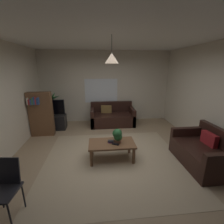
{
  "coord_description": "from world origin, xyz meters",
  "views": [
    {
      "loc": [
        -0.37,
        -3.36,
        2.13
      ],
      "look_at": [
        0.0,
        0.3,
        1.05
      ],
      "focal_mm": 24.79,
      "sensor_mm": 36.0,
      "label": 1
    }
  ],
  "objects_px": {
    "couch_right_side": "(204,153)",
    "tv_stand": "(53,122)",
    "book_on_table_1": "(111,141)",
    "folding_chair": "(4,185)",
    "book_on_table_0": "(111,142)",
    "tv": "(51,108)",
    "potted_plant_on_table": "(118,136)",
    "pendant_lamp": "(112,58)",
    "bookshelf_corner": "(41,114)",
    "remote_on_table_1": "(115,142)",
    "coffee_table": "(112,145)",
    "remote_on_table_0": "(115,144)",
    "couch_under_window": "(112,117)",
    "potted_palm_corner": "(52,110)"
  },
  "relations": [
    {
      "from": "couch_right_side",
      "to": "tv",
      "type": "distance_m",
      "value": 4.65
    },
    {
      "from": "remote_on_table_0",
      "to": "remote_on_table_1",
      "type": "xyz_separation_m",
      "value": [
        0.0,
        0.12,
        0.0
      ]
    },
    {
      "from": "potted_palm_corner",
      "to": "tv_stand",
      "type": "bearing_deg",
      "value": -76.28
    },
    {
      "from": "book_on_table_1",
      "to": "tv_stand",
      "type": "relative_size",
      "value": 0.15
    },
    {
      "from": "couch_under_window",
      "to": "remote_on_table_1",
      "type": "distance_m",
      "value": 2.31
    },
    {
      "from": "book_on_table_1",
      "to": "tv",
      "type": "xyz_separation_m",
      "value": [
        -1.86,
        2.03,
        0.33
      ]
    },
    {
      "from": "coffee_table",
      "to": "book_on_table_1",
      "type": "distance_m",
      "value": 0.11
    },
    {
      "from": "folding_chair",
      "to": "potted_palm_corner",
      "type": "bearing_deg",
      "value": 94.86
    },
    {
      "from": "coffee_table",
      "to": "tv_stand",
      "type": "height_order",
      "value": "tv_stand"
    },
    {
      "from": "tv_stand",
      "to": "tv",
      "type": "distance_m",
      "value": 0.54
    },
    {
      "from": "couch_right_side",
      "to": "tv",
      "type": "xyz_separation_m",
      "value": [
        -3.91,
        2.46,
        0.51
      ]
    },
    {
      "from": "remote_on_table_0",
      "to": "remote_on_table_1",
      "type": "bearing_deg",
      "value": -151.79
    },
    {
      "from": "book_on_table_1",
      "to": "book_on_table_0",
      "type": "bearing_deg",
      "value": -58.18
    },
    {
      "from": "book_on_table_0",
      "to": "folding_chair",
      "type": "bearing_deg",
      "value": -141.99
    },
    {
      "from": "coffee_table",
      "to": "remote_on_table_1",
      "type": "xyz_separation_m",
      "value": [
        0.08,
        0.02,
        0.08
      ]
    },
    {
      "from": "couch_under_window",
      "to": "folding_chair",
      "type": "distance_m",
      "value": 4.08
    },
    {
      "from": "remote_on_table_0",
      "to": "folding_chair",
      "type": "bearing_deg",
      "value": -27.56
    },
    {
      "from": "potted_palm_corner",
      "to": "bookshelf_corner",
      "type": "distance_m",
      "value": 0.95
    },
    {
      "from": "couch_right_side",
      "to": "tv_stand",
      "type": "height_order",
      "value": "couch_right_side"
    },
    {
      "from": "book_on_table_1",
      "to": "folding_chair",
      "type": "distance_m",
      "value": 2.09
    },
    {
      "from": "folding_chair",
      "to": "pendant_lamp",
      "type": "relative_size",
      "value": 1.62
    },
    {
      "from": "tv_stand",
      "to": "folding_chair",
      "type": "bearing_deg",
      "value": -86.32
    },
    {
      "from": "couch_right_side",
      "to": "remote_on_table_1",
      "type": "bearing_deg",
      "value": -102.42
    },
    {
      "from": "couch_right_side",
      "to": "tv_stand",
      "type": "xyz_separation_m",
      "value": [
        -3.91,
        2.48,
        -0.02
      ]
    },
    {
      "from": "potted_plant_on_table",
      "to": "folding_chair",
      "type": "bearing_deg",
      "value": -144.57
    },
    {
      "from": "tv_stand",
      "to": "pendant_lamp",
      "type": "xyz_separation_m",
      "value": [
        1.88,
        -2.07,
        2.04
      ]
    },
    {
      "from": "book_on_table_1",
      "to": "pendant_lamp",
      "type": "bearing_deg",
      "value": -34.37
    },
    {
      "from": "bookshelf_corner",
      "to": "pendant_lamp",
      "type": "relative_size",
      "value": 2.61
    },
    {
      "from": "bookshelf_corner",
      "to": "couch_under_window",
      "type": "bearing_deg",
      "value": 17.83
    },
    {
      "from": "potted_plant_on_table",
      "to": "book_on_table_1",
      "type": "bearing_deg",
      "value": 176.81
    },
    {
      "from": "remote_on_table_1",
      "to": "folding_chair",
      "type": "bearing_deg",
      "value": -64.75
    },
    {
      "from": "book_on_table_0",
      "to": "tv_stand",
      "type": "relative_size",
      "value": 0.14
    },
    {
      "from": "couch_right_side",
      "to": "tv_stand",
      "type": "relative_size",
      "value": 1.5
    },
    {
      "from": "couch_right_side",
      "to": "potted_plant_on_table",
      "type": "xyz_separation_m",
      "value": [
        -1.9,
        0.41,
        0.33
      ]
    },
    {
      "from": "couch_under_window",
      "to": "bookshelf_corner",
      "type": "relative_size",
      "value": 1.15
    },
    {
      "from": "book_on_table_1",
      "to": "pendant_lamp",
      "type": "height_order",
      "value": "pendant_lamp"
    },
    {
      "from": "remote_on_table_0",
      "to": "tv",
      "type": "height_order",
      "value": "tv"
    },
    {
      "from": "couch_right_side",
      "to": "remote_on_table_1",
      "type": "relative_size",
      "value": 8.45
    },
    {
      "from": "folding_chair",
      "to": "pendant_lamp",
      "type": "xyz_separation_m",
      "value": [
        1.67,
        1.28,
        1.78
      ]
    },
    {
      "from": "tv_stand",
      "to": "tv",
      "type": "xyz_separation_m",
      "value": [
        0.0,
        -0.02,
        0.54
      ]
    },
    {
      "from": "bookshelf_corner",
      "to": "tv",
      "type": "bearing_deg",
      "value": 68.66
    },
    {
      "from": "book_on_table_0",
      "to": "bookshelf_corner",
      "type": "xyz_separation_m",
      "value": [
        -2.05,
        1.56,
        0.28
      ]
    },
    {
      "from": "folding_chair",
      "to": "bookshelf_corner",
      "type": "bearing_deg",
      "value": 97.99
    },
    {
      "from": "couch_under_window",
      "to": "tv_stand",
      "type": "height_order",
      "value": "couch_under_window"
    },
    {
      "from": "book_on_table_1",
      "to": "folding_chair",
      "type": "relative_size",
      "value": 0.15
    },
    {
      "from": "couch_right_side",
      "to": "remote_on_table_0",
      "type": "height_order",
      "value": "couch_right_side"
    },
    {
      "from": "remote_on_table_0",
      "to": "pendant_lamp",
      "type": "distance_m",
      "value": 1.86
    },
    {
      "from": "potted_palm_corner",
      "to": "coffee_table",
      "type": "bearing_deg",
      "value": -51.56
    },
    {
      "from": "couch_right_side",
      "to": "book_on_table_0",
      "type": "xyz_separation_m",
      "value": [
        -2.05,
        0.42,
        0.16
      ]
    },
    {
      "from": "potted_plant_on_table",
      "to": "pendant_lamp",
      "type": "bearing_deg",
      "value": -177.0
    }
  ]
}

